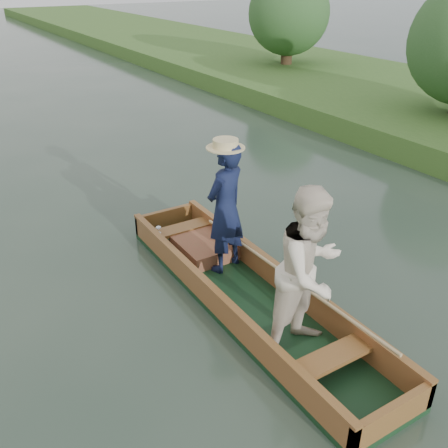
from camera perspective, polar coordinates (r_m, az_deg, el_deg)
ground at (r=6.80m, az=2.69°, el=-9.13°), size 120.00×120.00×0.00m
trees_far at (r=13.47m, az=-24.03°, el=18.14°), size 22.81×13.02×4.34m
punt at (r=6.23m, az=4.76°, el=-4.24°), size 1.19×5.00×2.08m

